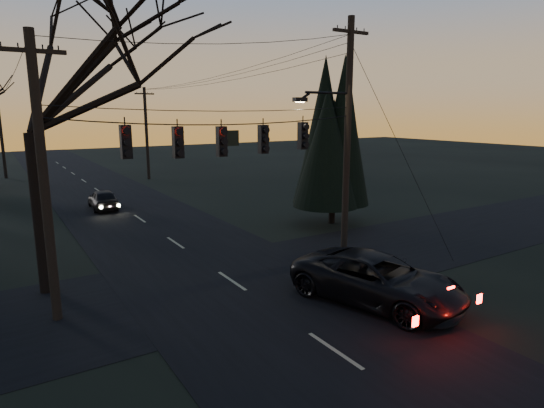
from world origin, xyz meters
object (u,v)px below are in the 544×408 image
utility_pole_right (344,257)px  sedan_oncoming_a (103,199)px  utility_pole_far_r (149,179)px  bare_tree_left (23,63)px  utility_pole_far_l (6,178)px  evergreen_right (334,138)px  utility_pole_left (58,319)px  suv_near (377,280)px

utility_pole_right → sedan_oncoming_a: utility_pole_right is taller
utility_pole_far_r → bare_tree_left: bare_tree_left is taller
sedan_oncoming_a → utility_pole_far_r: bearing=-116.5°
sedan_oncoming_a → utility_pole_far_l: bearing=-73.8°
utility_pole_far_r → evergreen_right: (3.54, -22.87, 4.83)m
utility_pole_left → bare_tree_left: (-0.02, 2.58, 7.81)m
evergreen_right → suv_near: bearing=-121.8°
utility_pole_far_r → bare_tree_left: bearing=-114.4°
utility_pole_left → utility_pole_far_l: (0.00, 36.00, 0.00)m
bare_tree_left → sedan_oncoming_a: 15.98m
utility_pole_right → suv_near: size_ratio=1.73×
utility_pole_right → sedan_oncoming_a: size_ratio=2.60×
suv_near → utility_pole_far_r: bearing=69.7°
utility_pole_right → sedan_oncoming_a: bearing=112.7°
utility_pole_right → utility_pole_left: utility_pole_right is taller
utility_pole_left → sedan_oncoming_a: 16.75m
utility_pole_far_r → bare_tree_left: size_ratio=0.76×
evergreen_right → utility_pole_far_l: bearing=116.0°
utility_pole_right → utility_pole_far_r: 28.00m
utility_pole_left → utility_pole_far_r: size_ratio=1.00×
utility_pole_right → utility_pole_far_l: bearing=107.7°
evergreen_right → utility_pole_left: bearing=-161.2°
sedan_oncoming_a → utility_pole_right: bearing=115.4°
utility_pole_left → suv_near: size_ratio=1.47×
utility_pole_far_r → suv_near: 32.39m
bare_tree_left → utility_pole_right: bearing=-12.6°
utility_pole_left → suv_near: 10.19m
utility_pole_far_l → evergreen_right: size_ratio=0.94×
utility_pole_far_l → evergreen_right: 34.68m
bare_tree_left → suv_near: (9.22, -6.88, -7.00)m
utility_pole_far_l → bare_tree_left: 34.32m
evergreen_right → utility_pole_right: bearing=-124.6°
suv_near → sedan_oncoming_a: bearing=86.0°
evergreen_right → sedan_oncoming_a: (-10.24, 10.90, -4.17)m
utility_pole_far_l → utility_pole_left: bearing=-90.0°
utility_pole_left → evergreen_right: bearing=18.8°
evergreen_right → sedan_oncoming_a: 15.53m
utility_pole_right → utility_pole_far_r: (0.00, 28.00, 0.00)m
utility_pole_right → evergreen_right: 7.88m
utility_pole_right → utility_pole_left: size_ratio=1.18×
utility_pole_left → utility_pole_far_r: (11.50, 28.00, 0.00)m
bare_tree_left → sedan_oncoming_a: bearing=70.3°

